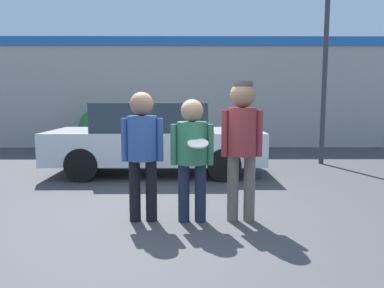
# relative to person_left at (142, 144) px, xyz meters

# --- Properties ---
(ground_plane) EXTENTS (56.00, 56.00, 0.00)m
(ground_plane) POSITION_rel_person_left_xyz_m (0.41, -0.11, -1.03)
(ground_plane) COLOR #3F3F42
(storefront_building) EXTENTS (24.00, 0.22, 3.63)m
(storefront_building) POSITION_rel_person_left_xyz_m (0.41, 7.65, 0.81)
(storefront_building) COLOR #B2A89E
(storefront_building) RESTS_ON ground
(person_left) EXTENTS (0.55, 0.38, 1.71)m
(person_left) POSITION_rel_person_left_xyz_m (0.00, 0.00, 0.00)
(person_left) COLOR black
(person_left) RESTS_ON ground
(person_middle_with_frisbee) EXTENTS (0.56, 0.60, 1.62)m
(person_middle_with_frisbee) POSITION_rel_person_left_xyz_m (0.65, -0.03, -0.06)
(person_middle_with_frisbee) COLOR #1E2338
(person_middle_with_frisbee) RESTS_ON ground
(person_right) EXTENTS (0.54, 0.37, 1.85)m
(person_right) POSITION_rel_person_left_xyz_m (1.31, -0.00, 0.11)
(person_right) COLOR #665B4C
(person_right) RESTS_ON ground
(parked_car_near) EXTENTS (4.52, 1.88, 1.54)m
(parked_car_near) POSITION_rel_person_left_xyz_m (-0.13, 3.24, -0.26)
(parked_car_near) COLOR silver
(parked_car_near) RESTS_ON ground
(street_lamp) EXTENTS (1.21, 0.35, 6.60)m
(street_lamp) POSITION_rel_person_left_xyz_m (4.12, 4.43, 2.94)
(street_lamp) COLOR #38383D
(street_lamp) RESTS_ON ground
(shrub) EXTENTS (1.37, 1.37, 1.37)m
(shrub) POSITION_rel_person_left_xyz_m (-2.15, 6.78, -0.35)
(shrub) COLOR #2D6B33
(shrub) RESTS_ON ground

